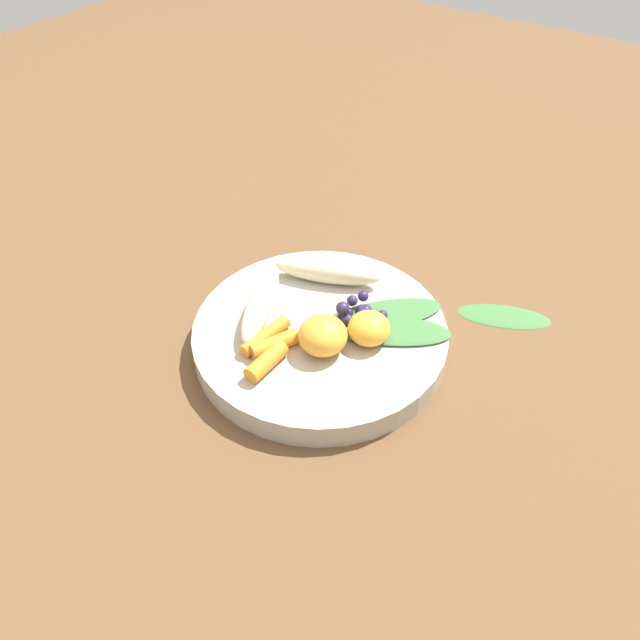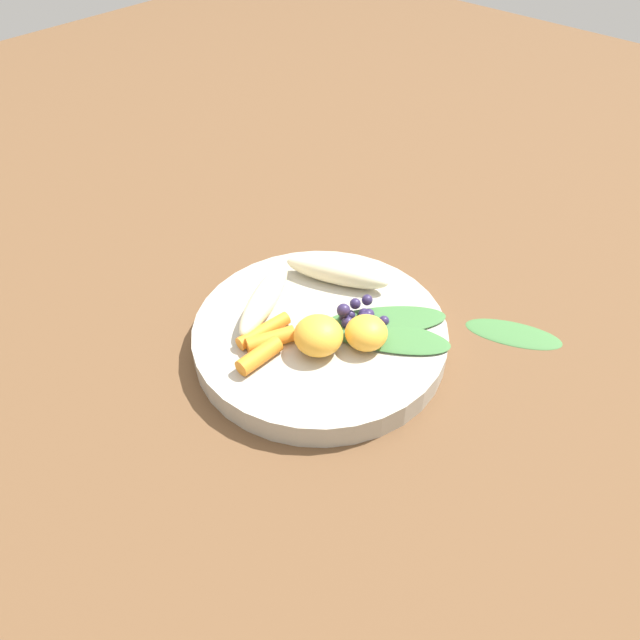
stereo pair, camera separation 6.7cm
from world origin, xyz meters
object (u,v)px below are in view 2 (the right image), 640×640
banana_peeled_right (337,272)px  orange_segment_near (366,333)px  bowl (320,336)px  kale_leaf_stray (514,333)px  banana_peeled_left (265,298)px

banana_peeled_right → orange_segment_near: bearing=125.7°
banana_peeled_right → orange_segment_near: (-0.06, -0.09, 0.00)m
bowl → kale_leaf_stray: (0.16, -0.15, -0.01)m
bowl → orange_segment_near: orange_segment_near is taller
banana_peeled_left → banana_peeled_right: (0.09, -0.03, 0.00)m
banana_peeled_right → bowl: bearing=96.4°
orange_segment_near → kale_leaf_stray: (0.15, -0.10, -0.04)m
orange_segment_near → kale_leaf_stray: size_ratio=0.41×
bowl → banana_peeled_right: (0.07, 0.04, 0.03)m
banana_peeled_left → orange_segment_near: orange_segment_near is taller
banana_peeled_right → kale_leaf_stray: bearing=-176.2°
orange_segment_near → kale_leaf_stray: 0.18m
bowl → banana_peeled_left: size_ratio=2.23×
kale_leaf_stray → bowl: bearing=-156.8°
bowl → banana_peeled_right: banana_peeled_right is taller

